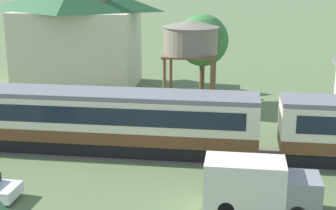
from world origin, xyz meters
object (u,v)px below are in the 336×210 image
at_px(water_tower, 191,39).
at_px(delivery_truck_grey, 258,186).
at_px(station_house_dark_green_roof, 77,31).
at_px(yard_tree_0, 203,41).
at_px(passenger_train, 274,125).

relative_size(water_tower, delivery_truck_grey, 1.31).
xyz_separation_m(station_house_dark_green_roof, water_tower, (11.89, -7.03, 0.43)).
height_order(station_house_dark_green_roof, yard_tree_0, station_house_dark_green_roof).
height_order(delivery_truck_grey, yard_tree_0, yard_tree_0).
distance_m(station_house_dark_green_roof, water_tower, 13.82).
height_order(passenger_train, yard_tree_0, yard_tree_0).
height_order(station_house_dark_green_roof, water_tower, station_house_dark_green_roof).
height_order(station_house_dark_green_roof, delivery_truck_grey, station_house_dark_green_roof).
bearing_deg(passenger_train, yard_tree_0, 112.61).
xyz_separation_m(station_house_dark_green_roof, yard_tree_0, (12.71, -4.98, 0.01)).
bearing_deg(water_tower, station_house_dark_green_roof, 149.43).
distance_m(passenger_train, yard_tree_0, 14.42).
bearing_deg(yard_tree_0, passenger_train, -67.39).
bearing_deg(delivery_truck_grey, yard_tree_0, 102.01).
height_order(water_tower, yard_tree_0, yard_tree_0).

